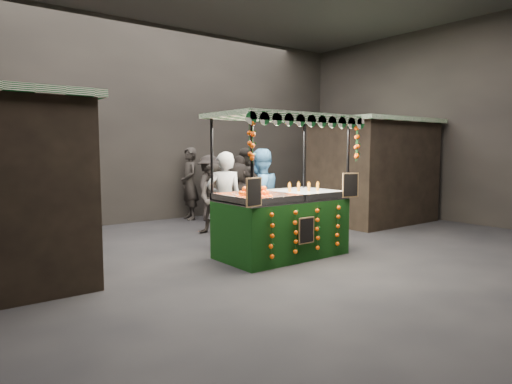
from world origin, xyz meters
TOP-DOWN VIEW (x-y plane):
  - ground at (0.00, 0.00)m, footprint 12.00×12.00m
  - market_hall at (0.00, 0.00)m, footprint 12.10×10.10m
  - neighbour_stall_right at (4.40, 1.50)m, footprint 3.00×2.20m
  - juice_stall at (0.11, 0.02)m, footprint 2.50×1.47m
  - vendor_grey at (-0.40, 1.08)m, footprint 0.77×0.65m
  - vendor_blue at (0.40, 1.05)m, footprint 0.97×0.79m
  - shopper_0 at (-3.51, 3.42)m, footprint 0.78×0.61m
  - shopper_1 at (0.26, 2.45)m, footprint 0.94×0.94m
  - shopper_2 at (1.23, 2.88)m, footprint 1.00×0.42m
  - shopper_3 at (1.14, 4.15)m, footprint 1.23×1.22m
  - shopper_4 at (-2.35, 3.64)m, footprint 0.99×0.75m
  - shopper_5 at (0.90, 2.48)m, footprint 0.79×1.51m
  - shopper_6 at (0.82, 4.60)m, footprint 0.57×0.76m
  - shopper_7 at (2.01, 3.72)m, footprint 0.76×0.96m

SIDE VIEW (x-z plane):
  - ground at x=0.00m, z-range 0.00..0.00m
  - juice_stall at x=0.11m, z-range -0.46..1.97m
  - shopper_1 at x=0.26m, z-range 0.00..1.54m
  - shopper_5 at x=0.90m, z-range 0.00..1.55m
  - shopper_3 at x=1.14m, z-range 0.00..1.70m
  - shopper_2 at x=1.23m, z-range 0.00..1.70m
  - vendor_grey at x=-0.40m, z-range 0.00..1.80m
  - shopper_4 at x=-2.35m, z-range 0.00..1.83m
  - vendor_blue at x=0.40m, z-range 0.00..1.86m
  - shopper_0 at x=-3.51m, z-range 0.00..1.88m
  - shopper_7 at x=2.01m, z-range 0.00..1.89m
  - shopper_6 at x=0.82m, z-range 0.00..1.89m
  - neighbour_stall_right at x=4.40m, z-range 0.01..2.61m
  - market_hall at x=0.00m, z-range 0.86..5.91m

